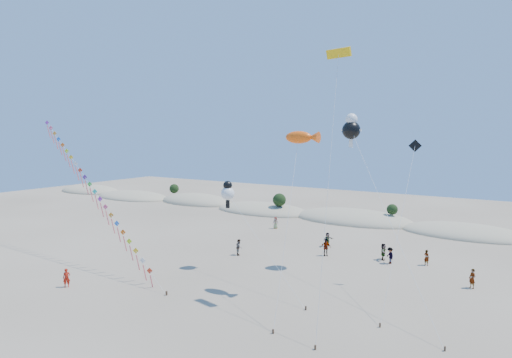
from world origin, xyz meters
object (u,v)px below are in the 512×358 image
object	(u,v)px
fish_kite	(302,138)
parafoil_kite	(338,59)
flyer_foreground	(67,278)
kite_train	(91,186)

from	to	relation	value
fish_kite	parafoil_kite	world-z (taller)	parafoil_kite
parafoil_kite	flyer_foreground	distance (m)	29.23
fish_kite	flyer_foreground	size ratio (longest dim) A/B	8.20
fish_kite	kite_train	bearing A→B (deg)	-171.07
flyer_foreground	fish_kite	bearing A→B (deg)	-22.05
flyer_foreground	kite_train	bearing A→B (deg)	75.55
flyer_foreground	parafoil_kite	bearing A→B (deg)	-27.30
kite_train	parafoil_kite	world-z (taller)	parafoil_kite
kite_train	parafoil_kite	distance (m)	28.24
fish_kite	parafoil_kite	xyz separation A→B (m)	(3.23, -0.58, 5.94)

